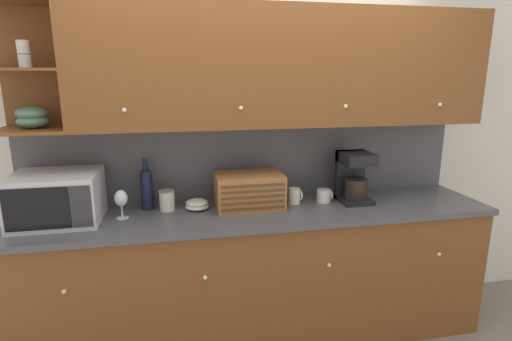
{
  "coord_description": "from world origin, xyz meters",
  "views": [
    {
      "loc": [
        -0.52,
        -2.78,
        1.82
      ],
      "look_at": [
        0.0,
        -0.21,
        1.19
      ],
      "focal_mm": 28.0,
      "sensor_mm": 36.0,
      "label": 1
    }
  ],
  "objects_px": {
    "wine_glass": "(121,199)",
    "storage_canister": "(167,200)",
    "bowl_stack_on_counter": "(197,204)",
    "microwave": "(57,198)",
    "mug_blue_second": "(324,196)",
    "bread_box": "(249,191)",
    "wine_bottle": "(147,187)",
    "coffee_maker": "(354,176)",
    "mug": "(295,196)"
  },
  "relations": [
    {
      "from": "bread_box",
      "to": "bowl_stack_on_counter",
      "type": "bearing_deg",
      "value": 175.14
    },
    {
      "from": "wine_glass",
      "to": "storage_canister",
      "type": "bearing_deg",
      "value": 20.59
    },
    {
      "from": "wine_glass",
      "to": "mug",
      "type": "bearing_deg",
      "value": 3.52
    },
    {
      "from": "bread_box",
      "to": "wine_glass",
      "type": "bearing_deg",
      "value": -176.66
    },
    {
      "from": "wine_glass",
      "to": "microwave",
      "type": "bearing_deg",
      "value": 177.14
    },
    {
      "from": "wine_glass",
      "to": "storage_canister",
      "type": "distance_m",
      "value": 0.3
    },
    {
      "from": "mug_blue_second",
      "to": "wine_glass",
      "type": "bearing_deg",
      "value": -177.38
    },
    {
      "from": "microwave",
      "to": "wine_bottle",
      "type": "height_order",
      "value": "wine_bottle"
    },
    {
      "from": "mug",
      "to": "coffee_maker",
      "type": "height_order",
      "value": "coffee_maker"
    },
    {
      "from": "bread_box",
      "to": "mug_blue_second",
      "type": "relative_size",
      "value": 4.16
    },
    {
      "from": "wine_bottle",
      "to": "bread_box",
      "type": "relative_size",
      "value": 0.77
    },
    {
      "from": "wine_bottle",
      "to": "coffee_maker",
      "type": "bearing_deg",
      "value": -4.16
    },
    {
      "from": "wine_bottle",
      "to": "mug_blue_second",
      "type": "xyz_separation_m",
      "value": [
        1.21,
        -0.09,
        -0.11
      ]
    },
    {
      "from": "wine_bottle",
      "to": "bowl_stack_on_counter",
      "type": "height_order",
      "value": "wine_bottle"
    },
    {
      "from": "microwave",
      "to": "bowl_stack_on_counter",
      "type": "relative_size",
      "value": 3.17
    },
    {
      "from": "bread_box",
      "to": "mug_blue_second",
      "type": "bearing_deg",
      "value": 1.52
    },
    {
      "from": "storage_canister",
      "to": "bread_box",
      "type": "height_order",
      "value": "bread_box"
    },
    {
      "from": "microwave",
      "to": "mug",
      "type": "bearing_deg",
      "value": 1.97
    },
    {
      "from": "wine_glass",
      "to": "coffee_maker",
      "type": "relative_size",
      "value": 0.52
    },
    {
      "from": "wine_glass",
      "to": "bowl_stack_on_counter",
      "type": "relative_size",
      "value": 1.18
    },
    {
      "from": "wine_bottle",
      "to": "bowl_stack_on_counter",
      "type": "bearing_deg",
      "value": -13.32
    },
    {
      "from": "bread_box",
      "to": "wine_bottle",
      "type": "bearing_deg",
      "value": 171.02
    },
    {
      "from": "wine_bottle",
      "to": "mug_blue_second",
      "type": "height_order",
      "value": "wine_bottle"
    },
    {
      "from": "mug",
      "to": "mug_blue_second",
      "type": "xyz_separation_m",
      "value": [
        0.21,
        -0.01,
        -0.01
      ]
    },
    {
      "from": "wine_glass",
      "to": "coffee_maker",
      "type": "xyz_separation_m",
      "value": [
        1.57,
        0.05,
        0.05
      ]
    },
    {
      "from": "wine_glass",
      "to": "mug",
      "type": "xyz_separation_m",
      "value": [
        1.14,
        0.07,
        -0.07
      ]
    },
    {
      "from": "wine_bottle",
      "to": "coffee_maker",
      "type": "xyz_separation_m",
      "value": [
        1.42,
        -0.1,
        0.02
      ]
    },
    {
      "from": "wine_bottle",
      "to": "coffee_maker",
      "type": "height_order",
      "value": "coffee_maker"
    },
    {
      "from": "bowl_stack_on_counter",
      "to": "mug_blue_second",
      "type": "height_order",
      "value": "mug_blue_second"
    },
    {
      "from": "wine_bottle",
      "to": "bread_box",
      "type": "bearing_deg",
      "value": -8.98
    },
    {
      "from": "storage_canister",
      "to": "mug",
      "type": "relative_size",
      "value": 1.23
    },
    {
      "from": "bowl_stack_on_counter",
      "to": "microwave",
      "type": "bearing_deg",
      "value": -175.98
    },
    {
      "from": "microwave",
      "to": "mug",
      "type": "height_order",
      "value": "microwave"
    },
    {
      "from": "microwave",
      "to": "mug_blue_second",
      "type": "distance_m",
      "value": 1.73
    },
    {
      "from": "coffee_maker",
      "to": "bowl_stack_on_counter",
      "type": "bearing_deg",
      "value": 178.6
    },
    {
      "from": "bowl_stack_on_counter",
      "to": "wine_glass",
      "type": "bearing_deg",
      "value": -170.65
    },
    {
      "from": "bread_box",
      "to": "coffee_maker",
      "type": "height_order",
      "value": "coffee_maker"
    },
    {
      "from": "bowl_stack_on_counter",
      "to": "mug",
      "type": "xyz_separation_m",
      "value": [
        0.67,
        -0.01,
        0.02
      ]
    },
    {
      "from": "storage_canister",
      "to": "bowl_stack_on_counter",
      "type": "distance_m",
      "value": 0.2
    },
    {
      "from": "mug_blue_second",
      "to": "bowl_stack_on_counter",
      "type": "bearing_deg",
      "value": 179.02
    },
    {
      "from": "microwave",
      "to": "storage_canister",
      "type": "height_order",
      "value": "microwave"
    },
    {
      "from": "bread_box",
      "to": "coffee_maker",
      "type": "distance_m",
      "value": 0.75
    },
    {
      "from": "mug",
      "to": "mug_blue_second",
      "type": "height_order",
      "value": "mug"
    },
    {
      "from": "wine_glass",
      "to": "bread_box",
      "type": "bearing_deg",
      "value": 3.34
    },
    {
      "from": "wine_bottle",
      "to": "bread_box",
      "type": "xyz_separation_m",
      "value": [
        0.67,
        -0.11,
        -0.04
      ]
    },
    {
      "from": "bowl_stack_on_counter",
      "to": "storage_canister",
      "type": "bearing_deg",
      "value": 172.44
    },
    {
      "from": "wine_bottle",
      "to": "mug",
      "type": "bearing_deg",
      "value": -4.78
    },
    {
      "from": "bread_box",
      "to": "mug",
      "type": "height_order",
      "value": "bread_box"
    },
    {
      "from": "wine_bottle",
      "to": "storage_canister",
      "type": "distance_m",
      "value": 0.16
    },
    {
      "from": "wine_bottle",
      "to": "coffee_maker",
      "type": "relative_size",
      "value": 0.98
    }
  ]
}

